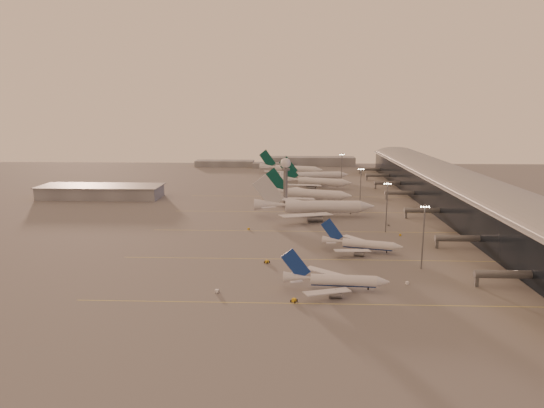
{
  "coord_description": "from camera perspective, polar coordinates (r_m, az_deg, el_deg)",
  "views": [
    {
      "loc": [
        7.81,
        -177.91,
        60.54
      ],
      "look_at": [
        -1.56,
        70.67,
        10.52
      ],
      "focal_mm": 32.0,
      "sensor_mm": 36.0,
      "label": 1
    }
  ],
  "objects": [
    {
      "name": "widebody_white",
      "position": [
        272.44,
        5.04,
        -0.62
      ],
      "size": [
        68.3,
        54.7,
        24.02
      ],
      "color": "silver",
      "rests_on": "ground"
    },
    {
      "name": "terminal",
      "position": [
        308.97,
        21.03,
        1.29
      ],
      "size": [
        57.0,
        362.0,
        23.04
      ],
      "color": "black",
      "rests_on": "ground"
    },
    {
      "name": "gsv_tug_hangar",
      "position": [
        340.79,
        8.97,
        1.09
      ],
      "size": [
        4.32,
        3.45,
        1.08
      ],
      "color": "silver",
      "rests_on": "ground"
    },
    {
      "name": "narrowbody_near",
      "position": [
        165.82,
        7.5,
        -9.08
      ],
      "size": [
        36.31,
        28.91,
        14.18
      ],
      "color": "silver",
      "rests_on": "ground"
    },
    {
      "name": "gsv_tug_near",
      "position": [
        155.91,
        2.61,
        -11.26
      ],
      "size": [
        3.95,
        4.59,
        1.13
      ],
      "color": "gold",
      "rests_on": "ground"
    },
    {
      "name": "gsv_catering_a",
      "position": [
        176.18,
        15.69,
        -8.5
      ],
      "size": [
        5.13,
        3.42,
        3.87
      ],
      "color": "silver",
      "rests_on": "ground"
    },
    {
      "name": "narrowbody_mid",
      "position": [
        209.81,
        10.52,
        -4.81
      ],
      "size": [
        34.13,
        26.87,
        13.63
      ],
      "color": "silver",
      "rests_on": "ground"
    },
    {
      "name": "gsv_truck_b",
      "position": [
        239.64,
        14.94,
        -3.42
      ],
      "size": [
        4.96,
        2.29,
        1.93
      ],
      "color": "gold",
      "rests_on": "ground"
    },
    {
      "name": "taxiway_markings",
      "position": [
        242.63,
        7.35,
        -3.17
      ],
      "size": [
        180.0,
        185.25,
        0.02
      ],
      "color": "#F1E355",
      "rests_on": "ground"
    },
    {
      "name": "gsv_truck_c",
      "position": [
        243.46,
        -2.72,
        -2.81
      ],
      "size": [
        4.31,
        4.72,
        1.91
      ],
      "color": "gold",
      "rests_on": "ground"
    },
    {
      "name": "hangar",
      "position": [
        347.22,
        -19.48,
        1.4
      ],
      "size": [
        82.0,
        27.0,
        8.5
      ],
      "color": "slate",
      "rests_on": "ground"
    },
    {
      "name": "distant_horizon",
      "position": [
        506.26,
        1.56,
        4.94
      ],
      "size": [
        165.0,
        37.5,
        9.0
      ],
      "color": "slate",
      "rests_on": "ground"
    },
    {
      "name": "greentail_b",
      "position": [
        369.87,
        5.17,
        2.46
      ],
      "size": [
        54.04,
        42.99,
        20.25
      ],
      "color": "silver",
      "rests_on": "ground"
    },
    {
      "name": "gsv_tug_far",
      "position": [
        282.13,
        3.83,
        -0.95
      ],
      "size": [
        3.68,
        3.58,
        0.92
      ],
      "color": "silver",
      "rests_on": "ground"
    },
    {
      "name": "greentail_c",
      "position": [
        401.97,
        5.04,
        3.2
      ],
      "size": [
        57.83,
        46.4,
        21.08
      ],
      "color": "silver",
      "rests_on": "ground"
    },
    {
      "name": "greentail_d",
      "position": [
        440.7,
        2.25,
        3.98
      ],
      "size": [
        58.45,
        46.4,
        22.12
      ],
      "color": "silver",
      "rests_on": "ground"
    },
    {
      "name": "greentail_a",
      "position": [
        316.19,
        4.29,
        0.99
      ],
      "size": [
        56.69,
        45.1,
        21.23
      ],
      "color": "silver",
      "rests_on": "ground"
    },
    {
      "name": "ground",
      "position": [
        188.09,
        -0.34,
        -7.41
      ],
      "size": [
        700.0,
        700.0,
        0.0
      ],
      "primitive_type": "plane",
      "color": "#5C5959",
      "rests_on": "ground"
    },
    {
      "name": "mast_d",
      "position": [
        382.91,
        8.19,
        4.23
      ],
      "size": [
        3.6,
        0.56,
        25.0
      ],
      "color": "#5C5E64",
      "rests_on": "ground"
    },
    {
      "name": "radar_tower",
      "position": [
        300.54,
        1.61,
        3.79
      ],
      "size": [
        6.4,
        6.4,
        31.1
      ],
      "color": "#5C5E64",
      "rests_on": "ground"
    },
    {
      "name": "mast_b",
      "position": [
        242.21,
        13.35,
        -0.08
      ],
      "size": [
        3.6,
        0.56,
        25.0
      ],
      "color": "#5C5E64",
      "rests_on": "ground"
    },
    {
      "name": "gsv_tug_mid",
      "position": [
        192.21,
        -0.6,
        -6.81
      ],
      "size": [
        4.58,
        4.23,
        1.13
      ],
      "color": "gold",
      "rests_on": "ground"
    },
    {
      "name": "mast_c",
      "position": [
        294.73,
        10.37,
        2.04
      ],
      "size": [
        3.6,
        0.56,
        25.0
      ],
      "color": "#5C5E64",
      "rests_on": "ground"
    },
    {
      "name": "gsv_catering_b",
      "position": [
        257.6,
        13.59,
        -2.14
      ],
      "size": [
        4.38,
        2.14,
        3.57
      ],
      "color": "#5A5D5F",
      "rests_on": "ground"
    },
    {
      "name": "mast_a",
      "position": [
        190.69,
        17.38,
        -3.37
      ],
      "size": [
        3.6,
        0.56,
        25.0
      ],
      "color": "#5C5E64",
      "rests_on": "ground"
    },
    {
      "name": "gsv_truck_a",
      "position": [
        163.6,
        -6.33,
        -9.96
      ],
      "size": [
        5.98,
        2.39,
        2.39
      ],
      "color": "silver",
      "rests_on": "ground"
    }
  ]
}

